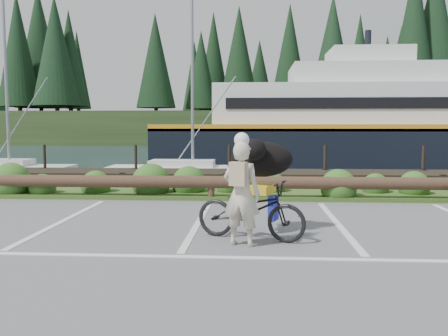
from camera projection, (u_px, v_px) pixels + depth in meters
The scene contains 7 objects.
ground at pixel (183, 249), 6.99m from camera, with size 72.00×72.00×0.00m, color #59595C.
harbor_backdrop at pixel (250, 136), 85.02m from camera, with size 170.00×160.00×30.00m.
vegetation_strip at pixel (214, 194), 12.26m from camera, with size 34.00×1.60×0.10m, color #3D5B21.
log_rail at pixel (211, 200), 11.57m from camera, with size 32.00×0.30×0.60m, color #443021, non-canonical shape.
bicycle at pixel (251, 210), 7.58m from camera, with size 0.63×1.81×0.95m, color black.
cyclist at pixel (242, 194), 7.16m from camera, with size 0.58×0.38×1.59m, color beige.
dog at pixel (262, 159), 8.05m from camera, with size 1.04×0.51×0.60m, color black.
Camera 1 is at (1.03, -6.81, 1.83)m, focal length 38.00 mm.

